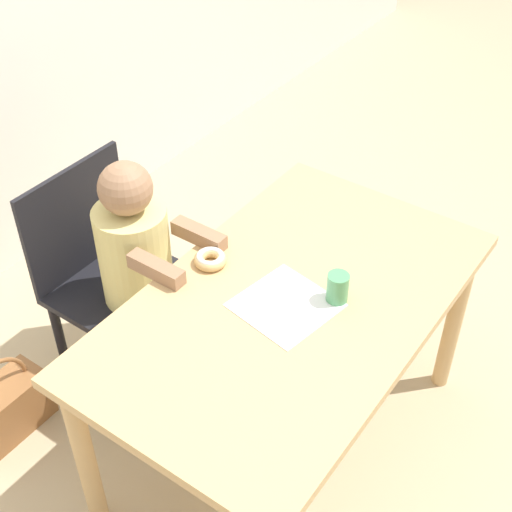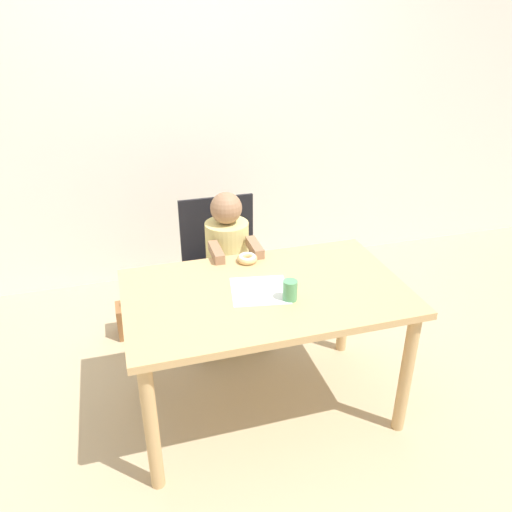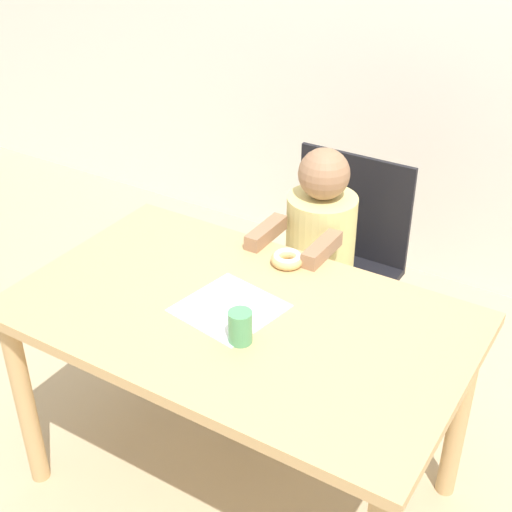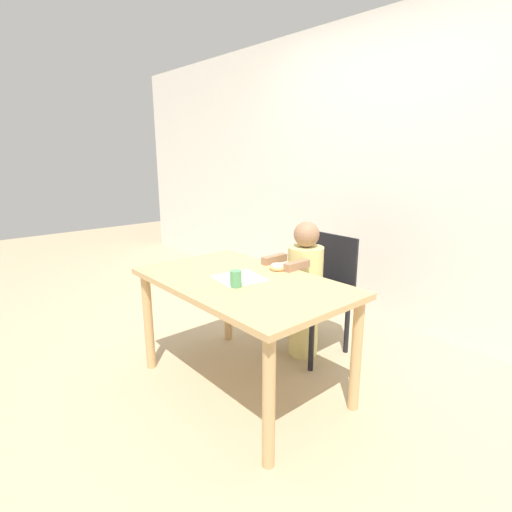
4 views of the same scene
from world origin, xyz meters
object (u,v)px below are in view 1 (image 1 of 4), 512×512
(handbag, at_px, (2,410))
(cup, at_px, (338,288))
(chair, at_px, (114,278))
(child_figure, at_px, (140,283))
(donut, at_px, (210,259))

(handbag, relative_size, cup, 3.67)
(chair, xyz_separation_m, child_figure, (0.00, -0.13, 0.04))
(donut, height_order, handbag, donut)
(handbag, height_order, cup, cup)
(chair, distance_m, cup, 0.89)
(chair, relative_size, cup, 9.06)
(chair, height_order, donut, chair)
(chair, relative_size, donut, 8.22)
(donut, xyz_separation_m, cup, (0.09, -0.40, 0.03))
(chair, distance_m, donut, 0.51)
(handbag, bearing_deg, cup, -57.37)
(child_figure, distance_m, handbag, 0.67)
(handbag, bearing_deg, donut, -46.33)
(chair, xyz_separation_m, donut, (0.03, -0.43, 0.27))
(donut, distance_m, handbag, 0.97)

